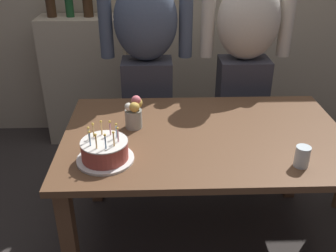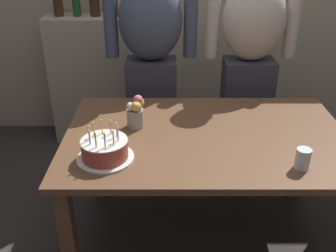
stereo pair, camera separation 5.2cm
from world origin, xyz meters
TOP-DOWN VIEW (x-y plane):
  - ground_plane at (0.00, 0.00)m, footprint 10.00×10.00m
  - dining_table at (0.00, 0.00)m, footprint 1.50×0.96m
  - birthday_cake at (-0.50, -0.24)m, footprint 0.27×0.27m
  - water_glass_near at (0.40, -0.32)m, footprint 0.07×0.07m
  - flower_vase at (-0.38, 0.08)m, footprint 0.10×0.10m
  - person_man_bearded at (-0.32, 0.70)m, footprint 0.61×0.27m
  - person_woman_cardigan at (0.35, 0.70)m, footprint 0.61×0.27m
  - shelf_cabinet at (-0.85, 1.33)m, footprint 0.68×0.30m

SIDE VIEW (x-z plane):
  - ground_plane at x=0.00m, z-range 0.00..0.00m
  - shelf_cabinet at x=-0.85m, z-range -0.13..1.24m
  - dining_table at x=0.00m, z-range 0.27..1.01m
  - birthday_cake at x=-0.50m, z-range 0.70..0.88m
  - water_glass_near at x=0.40m, z-range 0.74..0.84m
  - flower_vase at x=-0.38m, z-range 0.73..0.92m
  - person_man_bearded at x=-0.32m, z-range 0.04..1.70m
  - person_woman_cardigan at x=0.35m, z-range 0.04..1.70m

